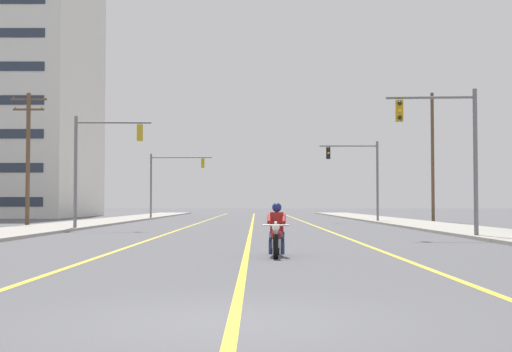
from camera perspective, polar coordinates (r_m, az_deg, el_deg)
name	(u,v)px	position (r m, az deg, el deg)	size (l,w,h in m)	color
ground_plane	(223,321)	(8.84, -2.68, -11.56)	(400.00, 400.00, 0.00)	#515156
lane_stripe_center	(253,223)	(53.73, -0.25, -3.75)	(0.16, 100.00, 0.01)	yellow
lane_stripe_left	(201,223)	(53.90, -4.46, -3.74)	(0.16, 100.00, 0.01)	yellow
lane_stripe_right	(307,223)	(53.87, 4.08, -3.75)	(0.16, 100.00, 0.01)	yellow
sidewalk_kerb_right	(415,224)	(49.93, 12.62, -3.74)	(4.40, 110.00, 0.14)	#9E998E
sidewalk_kerb_left	(86,224)	(50.11, -13.47, -3.73)	(4.40, 110.00, 0.14)	#9E998E
motorcycle_with_rider	(277,235)	(19.28, 1.70, -4.75)	(0.70, 2.19, 1.46)	black
traffic_signal_near_right	(451,141)	(30.56, 15.34, 2.71)	(3.74, 0.39, 6.20)	slate
traffic_signal_near_left	(98,155)	(39.59, -12.58, 1.62)	(4.17, 0.44, 6.20)	slate
traffic_signal_mid_right	(361,169)	(54.90, 8.44, 0.55)	(4.52, 0.39, 6.20)	slate
traffic_signal_mid_left	(170,175)	(68.37, -6.94, 0.07)	(5.93, 0.37, 6.20)	slate
utility_pole_left_near	(29,154)	(47.32, -17.77, 1.71)	(2.30, 0.26, 8.47)	brown
utility_pole_right_far	(433,154)	(58.93, 14.01, 1.69)	(2.06, 0.26, 10.37)	brown
apartment_building_far_left_block	(1,82)	(83.18, -19.79, 7.08)	(18.97, 20.38, 29.41)	silver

